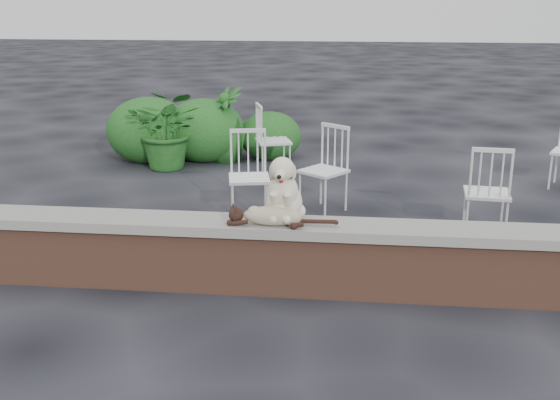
# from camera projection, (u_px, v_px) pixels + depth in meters

# --- Properties ---
(ground) EXTENTS (60.00, 60.00, 0.00)m
(ground) POSITION_uv_depth(u_px,v_px,m) (330.00, 292.00, 5.37)
(ground) COLOR black
(ground) RESTS_ON ground
(brick_wall) EXTENTS (6.00, 0.30, 0.50)m
(brick_wall) POSITION_uv_depth(u_px,v_px,m) (331.00, 263.00, 5.30)
(brick_wall) COLOR brown
(brick_wall) RESTS_ON ground
(capstone) EXTENTS (6.20, 0.40, 0.08)m
(capstone) POSITION_uv_depth(u_px,v_px,m) (332.00, 229.00, 5.21)
(capstone) COLOR slate
(capstone) RESTS_ON brick_wall
(dog) EXTENTS (0.38, 0.49, 0.54)m
(dog) POSITION_uv_depth(u_px,v_px,m) (285.00, 186.00, 5.23)
(dog) COLOR beige
(dog) RESTS_ON capstone
(cat) EXTENTS (1.02, 0.30, 0.17)m
(cat) POSITION_uv_depth(u_px,v_px,m) (272.00, 215.00, 5.15)
(cat) COLOR tan
(cat) RESTS_ON capstone
(chair_e) EXTENTS (0.71, 0.71, 0.94)m
(chair_e) POSITION_uv_depth(u_px,v_px,m) (273.00, 140.00, 8.74)
(chair_e) COLOR white
(chair_e) RESTS_ON ground
(chair_b) EXTENTS (0.78, 0.78, 0.94)m
(chair_b) POSITION_uv_depth(u_px,v_px,m) (323.00, 170.00, 7.26)
(chair_b) COLOR white
(chair_b) RESTS_ON ground
(chair_c) EXTENTS (0.61, 0.61, 0.94)m
(chair_c) POSITION_uv_depth(u_px,v_px,m) (487.00, 191.00, 6.45)
(chair_c) COLOR white
(chair_c) RESTS_ON ground
(chair_a) EXTENTS (0.66, 0.66, 0.94)m
(chair_a) POSITION_uv_depth(u_px,v_px,m) (249.00, 177.00, 6.98)
(chair_a) COLOR white
(chair_a) RESTS_ON ground
(potted_plant_a) EXTENTS (0.99, 0.87, 1.09)m
(potted_plant_a) POSITION_uv_depth(u_px,v_px,m) (169.00, 129.00, 9.03)
(potted_plant_a) COLOR #164F1C
(potted_plant_a) RESTS_ON ground
(potted_plant_b) EXTENTS (0.83, 0.83, 1.06)m
(potted_plant_b) POSITION_uv_depth(u_px,v_px,m) (226.00, 124.00, 9.45)
(potted_plant_b) COLOR #164F1C
(potted_plant_b) RESTS_ON ground
(shrubbery) EXTENTS (2.76, 1.30, 0.96)m
(shrubbery) POSITION_uv_depth(u_px,v_px,m) (192.00, 132.00, 9.58)
(shrubbery) COLOR #164F1C
(shrubbery) RESTS_ON ground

